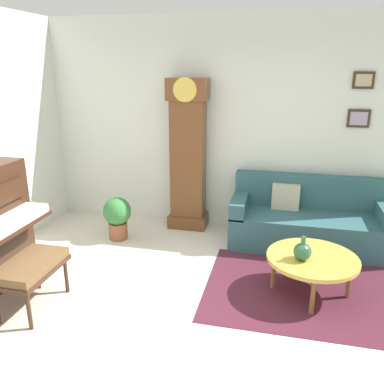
{
  "coord_description": "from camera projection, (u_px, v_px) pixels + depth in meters",
  "views": [
    {
      "loc": [
        0.67,
        -2.84,
        2.16
      ],
      "look_at": [
        -0.22,
        0.95,
        0.91
      ],
      "focal_mm": 36.73,
      "sensor_mm": 36.0,
      "label": 1
    }
  ],
  "objects": [
    {
      "name": "piano_bench",
      "position": [
        31.0,
        268.0,
        3.57
      ],
      "size": [
        0.42,
        0.7,
        0.48
      ],
      "color": "#3D2316",
      "rests_on": "ground_plane"
    },
    {
      "name": "grandfather_clock",
      "position": [
        188.0,
        159.0,
        5.26
      ],
      "size": [
        0.52,
        0.34,
        2.03
      ],
      "color": "brown",
      "rests_on": "ground_plane"
    },
    {
      "name": "potted_plant",
      "position": [
        117.0,
        215.0,
        5.06
      ],
      "size": [
        0.36,
        0.36,
        0.56
      ],
      "color": "#935138",
      "rests_on": "ground_plane"
    },
    {
      "name": "green_jug",
      "position": [
        302.0,
        251.0,
        3.71
      ],
      "size": [
        0.17,
        0.17,
        0.24
      ],
      "color": "#234C33",
      "rests_on": "coffee_table"
    },
    {
      "name": "coffee_table",
      "position": [
        312.0,
        259.0,
        3.81
      ],
      "size": [
        0.88,
        0.88,
        0.4
      ],
      "color": "gold",
      "rests_on": "ground_plane"
    },
    {
      "name": "area_rug",
      "position": [
        311.0,
        292.0,
        3.93
      ],
      "size": [
        2.1,
        1.5,
        0.01
      ],
      "primitive_type": "cube",
      "color": "#4C1E2D",
      "rests_on": "ground_plane"
    },
    {
      "name": "couch",
      "position": [
        308.0,
        221.0,
        4.91
      ],
      "size": [
        1.9,
        0.8,
        0.84
      ],
      "color": "#2D565B",
      "rests_on": "ground_plane"
    },
    {
      "name": "wall_back",
      "position": [
        233.0,
        126.0,
        5.23
      ],
      "size": [
        5.3,
        0.13,
        2.8
      ],
      "color": "silver",
      "rests_on": "ground_plane"
    },
    {
      "name": "ground_plane",
      "position": [
        192.0,
        329.0,
        3.45
      ],
      "size": [
        6.4,
        6.0,
        0.1
      ],
      "primitive_type": "cube",
      "color": "beige"
    }
  ]
}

